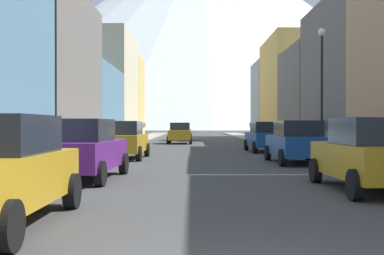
% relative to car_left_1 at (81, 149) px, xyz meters
% --- Properties ---
extents(sidewalk_left, '(2.50, 100.00, 0.15)m').
position_rel_car_left_1_xyz_m(sidewalk_left, '(-2.45, 24.77, -0.82)').
color(sidewalk_left, gray).
rests_on(sidewalk_left, ground).
extents(sidewalk_right, '(2.50, 100.00, 0.15)m').
position_rel_car_left_1_xyz_m(sidewalk_right, '(10.05, 24.77, -0.82)').
color(sidewalk_right, gray).
rests_on(sidewalk_right, ground).
extents(storefront_left_2, '(7.52, 12.76, 10.02)m').
position_rel_car_left_1_xyz_m(storefront_left_2, '(-7.31, 17.29, 3.94)').
color(storefront_left_2, '#66605B').
rests_on(storefront_left_2, ground).
extents(storefront_left_3, '(8.92, 12.43, 6.76)m').
position_rel_car_left_1_xyz_m(storefront_left_3, '(-8.01, 29.93, 2.35)').
color(storefront_left_3, slate).
rests_on(storefront_left_3, ground).
extents(storefront_left_4, '(9.43, 13.55, 12.00)m').
position_rel_car_left_1_xyz_m(storefront_left_4, '(-8.26, 43.04, 4.92)').
color(storefront_left_4, beige).
rests_on(storefront_left_4, ground).
extents(storefront_left_5, '(7.88, 8.20, 10.75)m').
position_rel_car_left_1_xyz_m(storefront_left_5, '(-7.49, 54.15, 4.30)').
color(storefront_left_5, '#D8B259').
rests_on(storefront_left_5, ground).
extents(storefront_right_3, '(9.16, 9.35, 8.10)m').
position_rel_car_left_1_xyz_m(storefront_right_3, '(15.73, 27.41, 3.00)').
color(storefront_right_3, '#66605B').
rests_on(storefront_right_3, ground).
extents(storefront_right_4, '(8.92, 12.52, 10.79)m').
position_rel_car_left_1_xyz_m(storefront_right_4, '(15.61, 38.58, 4.32)').
color(storefront_right_4, '#D8B259').
rests_on(storefront_right_4, ground).
extents(storefront_right_5, '(9.79, 8.70, 9.61)m').
position_rel_car_left_1_xyz_m(storefront_right_5, '(16.05, 49.68, 3.74)').
color(storefront_right_5, '#99A5B2').
rests_on(storefront_right_5, ground).
extents(car_left_1, '(2.25, 4.48, 1.78)m').
position_rel_car_left_1_xyz_m(car_left_1, '(0.00, 0.00, 0.00)').
color(car_left_1, '#591E72').
rests_on(car_left_1, ground).
extents(car_left_2, '(2.14, 4.43, 1.78)m').
position_rel_car_left_1_xyz_m(car_left_2, '(0.00, 8.89, 0.00)').
color(car_left_2, '#B28419').
rests_on(car_left_2, ground).
extents(car_right_0, '(2.09, 4.41, 1.78)m').
position_rel_car_left_1_xyz_m(car_right_0, '(7.60, -2.44, 0.00)').
color(car_right_0, '#B28419').
rests_on(car_right_0, ground).
extents(car_right_1, '(2.14, 4.44, 1.78)m').
position_rel_car_left_1_xyz_m(car_right_1, '(7.60, 6.17, 0.00)').
color(car_right_1, '#19478C').
rests_on(car_right_1, ground).
extents(car_right_2, '(2.20, 4.46, 1.78)m').
position_rel_car_left_1_xyz_m(car_right_2, '(7.61, 14.85, 0.00)').
color(car_right_2, '#19478C').
rests_on(car_right_2, ground).
extents(car_driving_0, '(2.06, 4.40, 1.78)m').
position_rel_car_left_1_xyz_m(car_driving_0, '(2.20, 27.61, 0.00)').
color(car_driving_0, '#B28419').
rests_on(car_driving_0, ground).
extents(car_driving_1, '(2.06, 4.40, 1.78)m').
position_rel_car_left_1_xyz_m(car_driving_1, '(2.20, 36.33, 0.00)').
color(car_driving_1, '#265933').
rests_on(car_driving_1, ground).
extents(streetlamp_right, '(0.36, 0.36, 5.86)m').
position_rel_car_left_1_xyz_m(streetlamp_right, '(9.15, 8.10, 3.09)').
color(streetlamp_right, black).
rests_on(streetlamp_right, sidewalk_right).
extents(mountain_backdrop, '(259.46, 259.46, 105.22)m').
position_rel_car_left_1_xyz_m(mountain_backdrop, '(8.57, 249.77, 51.71)').
color(mountain_backdrop, silver).
rests_on(mountain_backdrop, ground).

